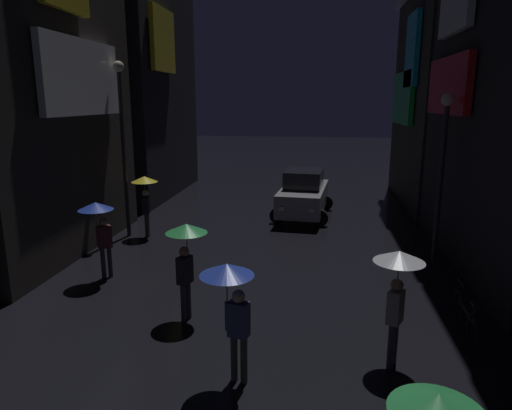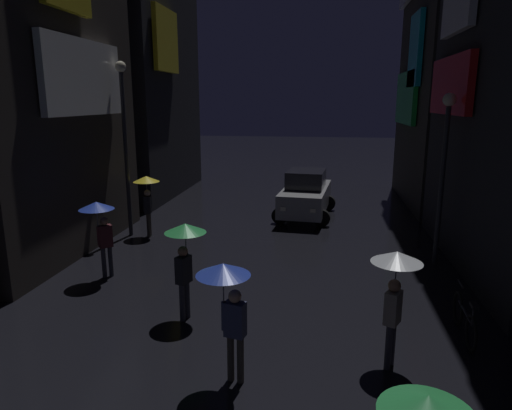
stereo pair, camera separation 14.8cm
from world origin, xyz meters
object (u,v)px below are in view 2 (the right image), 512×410
(pedestrian_midstreet_left_yellow, at_px, (147,189))
(pedestrian_foreground_left_green, at_px, (185,245))
(pedestrian_midstreet_centre_clear, at_px, (395,277))
(car_distant, at_px, (306,194))
(streetlamp_left_far, at_px, (125,131))
(streetlamp_right_far, at_px, (444,159))
(pedestrian_near_crossing_blue, at_px, (227,290))
(bicycle_parked_at_storefront, at_px, (465,319))
(pedestrian_far_right_blue, at_px, (99,218))

(pedestrian_midstreet_left_yellow, height_order, pedestrian_foreground_left_green, same)
(pedestrian_midstreet_centre_clear, relative_size, car_distant, 0.50)
(streetlamp_left_far, bearing_deg, streetlamp_right_far, -8.60)
(pedestrian_near_crossing_blue, bearing_deg, pedestrian_foreground_left_green, 122.28)
(pedestrian_midstreet_left_yellow, height_order, bicycle_parked_at_storefront, pedestrian_midstreet_left_yellow)
(streetlamp_left_far, distance_m, streetlamp_right_far, 10.13)
(pedestrian_near_crossing_blue, distance_m, pedestrian_foreground_left_green, 2.60)
(pedestrian_near_crossing_blue, height_order, bicycle_parked_at_storefront, pedestrian_near_crossing_blue)
(streetlamp_left_far, bearing_deg, pedestrian_near_crossing_blue, -56.91)
(pedestrian_near_crossing_blue, distance_m, pedestrian_far_right_blue, 5.87)
(car_distant, bearing_deg, bicycle_parked_at_storefront, -69.11)
(pedestrian_midstreet_centre_clear, bearing_deg, bicycle_parked_at_storefront, 36.62)
(pedestrian_near_crossing_blue, relative_size, pedestrian_far_right_blue, 1.00)
(car_distant, bearing_deg, streetlamp_right_far, -51.89)
(pedestrian_near_crossing_blue, bearing_deg, bicycle_parked_at_storefront, 26.05)
(pedestrian_near_crossing_blue, distance_m, pedestrian_midstreet_centre_clear, 2.96)
(pedestrian_near_crossing_blue, bearing_deg, car_distant, 85.87)
(pedestrian_near_crossing_blue, distance_m, bicycle_parked_at_storefront, 5.07)
(pedestrian_midstreet_centre_clear, xyz_separation_m, streetlamp_left_far, (-7.99, 7.01, 2.01))
(bicycle_parked_at_storefront, distance_m, streetlamp_left_far, 11.69)
(streetlamp_right_far, bearing_deg, pedestrian_foreground_left_green, -145.53)
(pedestrian_far_right_blue, relative_size, bicycle_parked_at_storefront, 1.16)
(pedestrian_midstreet_centre_clear, xyz_separation_m, bicycle_parked_at_storefront, (1.61, 1.19, -1.28))
(car_distant, xyz_separation_m, streetlamp_left_far, (-6.02, -3.56, 2.75))
(pedestrian_far_right_blue, height_order, streetlamp_left_far, streetlamp_left_far)
(streetlamp_left_far, bearing_deg, pedestrian_midstreet_left_yellow, 4.76)
(pedestrian_midstreet_left_yellow, xyz_separation_m, pedestrian_midstreet_centre_clear, (7.34, -7.06, 0.00))
(bicycle_parked_at_storefront, xyz_separation_m, streetlamp_right_far, (0.40, 4.30, 2.71))
(pedestrian_midstreet_left_yellow, xyz_separation_m, car_distant, (5.37, 3.50, -0.74))
(bicycle_parked_at_storefront, bearing_deg, pedestrian_near_crossing_blue, -153.95)
(pedestrian_midstreet_left_yellow, relative_size, streetlamp_right_far, 0.43)
(pedestrian_midstreet_centre_clear, xyz_separation_m, streetlamp_right_far, (2.01, 5.49, 1.43))
(pedestrian_near_crossing_blue, distance_m, car_distant, 11.58)
(pedestrian_foreground_left_green, bearing_deg, bicycle_parked_at_storefront, -0.44)
(pedestrian_near_crossing_blue, xyz_separation_m, streetlamp_right_far, (4.81, 6.45, 1.43))
(bicycle_parked_at_storefront, height_order, streetlamp_left_far, streetlamp_left_far)
(pedestrian_near_crossing_blue, xyz_separation_m, pedestrian_foreground_left_green, (-1.39, 2.20, 0.00))
(pedestrian_far_right_blue, distance_m, pedestrian_midstreet_centre_clear, 7.70)
(pedestrian_midstreet_left_yellow, bearing_deg, pedestrian_foreground_left_green, -61.60)
(bicycle_parked_at_storefront, bearing_deg, streetlamp_right_far, 84.67)
(pedestrian_midstreet_centre_clear, bearing_deg, car_distant, 100.56)
(pedestrian_midstreet_left_yellow, relative_size, car_distant, 0.50)
(pedestrian_midstreet_left_yellow, bearing_deg, car_distant, 33.14)
(pedestrian_midstreet_left_yellow, distance_m, car_distant, 6.45)
(pedestrian_near_crossing_blue, height_order, pedestrian_far_right_blue, same)
(pedestrian_near_crossing_blue, relative_size, bicycle_parked_at_storefront, 1.16)
(pedestrian_midstreet_left_yellow, distance_m, pedestrian_far_right_blue, 4.00)
(pedestrian_near_crossing_blue, bearing_deg, pedestrian_midstreet_left_yellow, 119.49)
(pedestrian_midstreet_centre_clear, bearing_deg, streetlamp_left_far, 138.76)
(car_distant, bearing_deg, streetlamp_left_far, -149.42)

